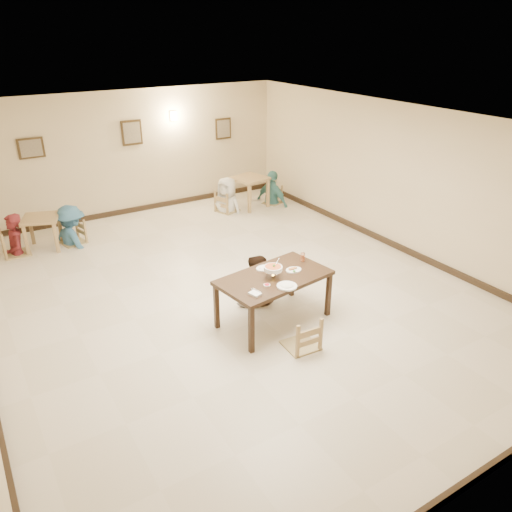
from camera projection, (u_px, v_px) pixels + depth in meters
floor at (230, 291)px, 8.99m from camera, size 10.00×10.00×0.00m
ceiling at (225, 122)px, 7.73m from camera, size 10.00×10.00×0.00m
wall_back at (129, 153)px, 12.21m from camera, size 10.00×0.00×10.00m
wall_front at (494, 375)px, 4.50m from camera, size 10.00×0.00×10.00m
wall_right at (398, 178)px, 10.27m from camera, size 0.00×10.00×10.00m
baseboard_back at (136, 209)px, 12.80m from camera, size 8.00×0.06×0.12m
baseboard_front at (464, 485)px, 5.14m from camera, size 8.00×0.06×0.12m
baseboard_right at (389, 242)px, 10.86m from camera, size 0.06×10.00×0.12m
picture_a at (31, 148)px, 10.96m from camera, size 0.55×0.04×0.45m
picture_b at (132, 133)px, 12.02m from camera, size 0.50×0.04×0.60m
picture_c at (223, 129)px, 13.27m from camera, size 0.45×0.04×0.55m
wall_sconce at (173, 116)px, 12.42m from camera, size 0.16×0.05×0.22m
main_table at (274, 281)px, 7.79m from camera, size 1.86×1.21×0.82m
chair_far at (255, 275)px, 8.62m from camera, size 0.41×0.41×0.87m
chair_near at (302, 317)px, 7.25m from camera, size 0.48×0.48×1.02m
main_diner at (255, 257)px, 8.35m from camera, size 0.93×0.80×1.67m
curry_warmer at (273, 268)px, 7.66m from camera, size 0.32×0.29×0.26m
rice_plate_far at (264, 268)px, 7.98m from camera, size 0.28×0.28×0.06m
rice_plate_near at (287, 286)px, 7.43m from camera, size 0.31×0.31×0.07m
fried_plate at (294, 270)px, 7.91m from camera, size 0.26×0.26×0.06m
chili_dish at (267, 285)px, 7.47m from camera, size 0.10×0.10×0.02m
napkin_cutlery at (255, 294)px, 7.22m from camera, size 0.19×0.27×0.03m
drink_glass at (303, 257)px, 8.22m from camera, size 0.07×0.07×0.14m
bg_table_left at (41, 223)px, 10.49m from camera, size 0.91×0.91×0.71m
bg_table_right at (249, 183)px, 12.89m from camera, size 0.96×0.96×0.80m
bg_chair_ll at (13, 231)px, 10.22m from camera, size 0.50×0.50×1.07m
bg_chair_lr at (70, 222)px, 10.77m from camera, size 0.47×0.47×1.00m
bg_chair_rl at (227, 192)px, 12.64m from camera, size 0.49×0.49×1.04m
bg_chair_rr at (272, 187)px, 13.23m from camera, size 0.42×0.42×0.90m
bg_diner_a at (9, 215)px, 10.07m from camera, size 0.45×0.66×1.76m
bg_diner_b at (68, 206)px, 10.61m from camera, size 0.99×1.27×1.72m
bg_diner_c at (227, 178)px, 12.49m from camera, size 0.88×1.02×1.77m
bg_diner_d at (273, 171)px, 13.05m from camera, size 0.68×1.11×1.77m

